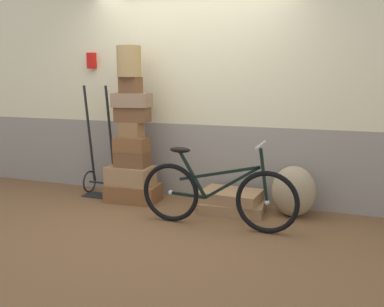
{
  "coord_description": "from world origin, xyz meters",
  "views": [
    {
      "loc": [
        1.82,
        -4.03,
        1.48
      ],
      "look_at": [
        0.19,
        0.28,
        0.65
      ],
      "focal_mm": 39.28,
      "sensor_mm": 36.0,
      "label": 1
    }
  ],
  "objects_px": {
    "suitcase_2": "(132,159)",
    "suitcase_3": "(131,144)",
    "suitcase_1": "(130,175)",
    "suitcase_5": "(133,114)",
    "burlap_sack": "(294,191)",
    "suitcase_8": "(233,207)",
    "suitcase_9": "(231,196)",
    "suitcase_6": "(132,100)",
    "suitcase_4": "(131,130)",
    "suitcase_7": "(131,85)",
    "suitcase_0": "(133,193)",
    "luggage_trolley": "(100,169)",
    "bicycle": "(216,195)",
    "wicker_basket": "(129,61)"
  },
  "relations": [
    {
      "from": "suitcase_1",
      "to": "suitcase_3",
      "type": "bearing_deg",
      "value": -11.25
    },
    {
      "from": "suitcase_7",
      "to": "suitcase_4",
      "type": "bearing_deg",
      "value": -71.06
    },
    {
      "from": "suitcase_6",
      "to": "suitcase_8",
      "type": "bearing_deg",
      "value": -7.52
    },
    {
      "from": "suitcase_9",
      "to": "wicker_basket",
      "type": "bearing_deg",
      "value": -176.34
    },
    {
      "from": "suitcase_2",
      "to": "suitcase_3",
      "type": "relative_size",
      "value": 1.0
    },
    {
      "from": "suitcase_1",
      "to": "suitcase_6",
      "type": "height_order",
      "value": "suitcase_6"
    },
    {
      "from": "suitcase_3",
      "to": "suitcase_4",
      "type": "relative_size",
      "value": 1.43
    },
    {
      "from": "suitcase_9",
      "to": "bicycle",
      "type": "relative_size",
      "value": 0.4
    },
    {
      "from": "suitcase_6",
      "to": "bicycle",
      "type": "distance_m",
      "value": 1.61
    },
    {
      "from": "suitcase_2",
      "to": "suitcase_8",
      "type": "height_order",
      "value": "suitcase_2"
    },
    {
      "from": "suitcase_6",
      "to": "wicker_basket",
      "type": "distance_m",
      "value": 0.45
    },
    {
      "from": "suitcase_4",
      "to": "luggage_trolley",
      "type": "relative_size",
      "value": 0.2
    },
    {
      "from": "suitcase_0",
      "to": "burlap_sack",
      "type": "relative_size",
      "value": 1.13
    },
    {
      "from": "suitcase_1",
      "to": "suitcase_4",
      "type": "height_order",
      "value": "suitcase_4"
    },
    {
      "from": "suitcase_4",
      "to": "suitcase_6",
      "type": "xyz_separation_m",
      "value": [
        0.0,
        0.04,
        0.35
      ]
    },
    {
      "from": "suitcase_1",
      "to": "suitcase_3",
      "type": "relative_size",
      "value": 1.4
    },
    {
      "from": "suitcase_3",
      "to": "suitcase_6",
      "type": "relative_size",
      "value": 0.91
    },
    {
      "from": "suitcase_0",
      "to": "bicycle",
      "type": "relative_size",
      "value": 0.39
    },
    {
      "from": "suitcase_0",
      "to": "suitcase_8",
      "type": "relative_size",
      "value": 0.91
    },
    {
      "from": "suitcase_8",
      "to": "suitcase_9",
      "type": "distance_m",
      "value": 0.12
    },
    {
      "from": "suitcase_4",
      "to": "suitcase_6",
      "type": "relative_size",
      "value": 0.64
    },
    {
      "from": "suitcase_4",
      "to": "burlap_sack",
      "type": "distance_m",
      "value": 2.0
    },
    {
      "from": "suitcase_4",
      "to": "suitcase_7",
      "type": "distance_m",
      "value": 0.53
    },
    {
      "from": "suitcase_7",
      "to": "suitcase_6",
      "type": "bearing_deg",
      "value": 13.65
    },
    {
      "from": "suitcase_5",
      "to": "burlap_sack",
      "type": "xyz_separation_m",
      "value": [
        1.91,
        0.07,
        -0.78
      ]
    },
    {
      "from": "suitcase_7",
      "to": "burlap_sack",
      "type": "xyz_separation_m",
      "value": [
        1.92,
        0.08,
        -1.12
      ]
    },
    {
      "from": "suitcase_6",
      "to": "suitcase_8",
      "type": "distance_m",
      "value": 1.72
    },
    {
      "from": "suitcase_8",
      "to": "suitcase_9",
      "type": "xyz_separation_m",
      "value": [
        -0.03,
        0.01,
        0.12
      ]
    },
    {
      "from": "suitcase_1",
      "to": "suitcase_7",
      "type": "relative_size",
      "value": 2.29
    },
    {
      "from": "suitcase_7",
      "to": "suitcase_9",
      "type": "relative_size",
      "value": 0.37
    },
    {
      "from": "suitcase_3",
      "to": "suitcase_0",
      "type": "bearing_deg",
      "value": -15.74
    },
    {
      "from": "suitcase_0",
      "to": "suitcase_4",
      "type": "relative_size",
      "value": 2.3
    },
    {
      "from": "suitcase_1",
      "to": "suitcase_9",
      "type": "bearing_deg",
      "value": 2.64
    },
    {
      "from": "suitcase_2",
      "to": "luggage_trolley",
      "type": "relative_size",
      "value": 0.28
    },
    {
      "from": "burlap_sack",
      "to": "suitcase_7",
      "type": "bearing_deg",
      "value": -177.68
    },
    {
      "from": "suitcase_5",
      "to": "suitcase_8",
      "type": "bearing_deg",
      "value": -7.96
    },
    {
      "from": "suitcase_9",
      "to": "wicker_basket",
      "type": "xyz_separation_m",
      "value": [
        -1.25,
        -0.0,
        1.5
      ]
    },
    {
      "from": "suitcase_6",
      "to": "burlap_sack",
      "type": "xyz_separation_m",
      "value": [
        1.91,
        0.08,
        -0.95
      ]
    },
    {
      "from": "suitcase_9",
      "to": "bicycle",
      "type": "height_order",
      "value": "bicycle"
    },
    {
      "from": "suitcase_6",
      "to": "suitcase_9",
      "type": "height_order",
      "value": "suitcase_6"
    },
    {
      "from": "suitcase_1",
      "to": "suitcase_2",
      "type": "bearing_deg",
      "value": 15.83
    },
    {
      "from": "suitcase_2",
      "to": "suitcase_8",
      "type": "relative_size",
      "value": 0.57
    },
    {
      "from": "suitcase_3",
      "to": "suitcase_7",
      "type": "distance_m",
      "value": 0.7
    },
    {
      "from": "suitcase_3",
      "to": "suitcase_7",
      "type": "xyz_separation_m",
      "value": [
        -0.01,
        0.03,
        0.7
      ]
    },
    {
      "from": "suitcase_5",
      "to": "suitcase_6",
      "type": "bearing_deg",
      "value": -97.75
    },
    {
      "from": "suitcase_8",
      "to": "wicker_basket",
      "type": "height_order",
      "value": "wicker_basket"
    },
    {
      "from": "wicker_basket",
      "to": "luggage_trolley",
      "type": "xyz_separation_m",
      "value": [
        -0.51,
        0.1,
        -1.34
      ]
    },
    {
      "from": "suitcase_5",
      "to": "suitcase_4",
      "type": "bearing_deg",
      "value": -97.38
    },
    {
      "from": "suitcase_6",
      "to": "suitcase_7",
      "type": "bearing_deg",
      "value": -176.31
    },
    {
      "from": "suitcase_8",
      "to": "suitcase_9",
      "type": "height_order",
      "value": "suitcase_9"
    }
  ]
}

